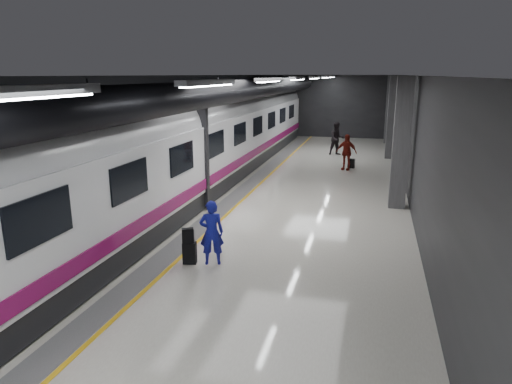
% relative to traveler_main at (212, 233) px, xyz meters
% --- Properties ---
extents(ground, '(40.00, 40.00, 0.00)m').
position_rel_traveler_main_xyz_m(ground, '(0.03, 4.36, -0.81)').
color(ground, silver).
rests_on(ground, ground).
extents(platform_hall, '(10.02, 40.02, 4.51)m').
position_rel_traveler_main_xyz_m(platform_hall, '(-0.25, 5.31, 2.73)').
color(platform_hall, black).
rests_on(platform_hall, ground).
extents(train, '(3.05, 38.00, 4.05)m').
position_rel_traveler_main_xyz_m(train, '(-3.21, 4.36, 1.26)').
color(train, black).
rests_on(train, ground).
extents(traveler_main, '(0.69, 0.57, 1.62)m').
position_rel_traveler_main_xyz_m(traveler_main, '(0.00, 0.00, 0.00)').
color(traveler_main, '#1822B5').
rests_on(traveler_main, ground).
extents(suitcase_main, '(0.37, 0.27, 0.54)m').
position_rel_traveler_main_xyz_m(suitcase_main, '(-0.54, -0.12, -0.54)').
color(suitcase_main, black).
rests_on(suitcase_main, ground).
extents(shoulder_bag, '(0.32, 0.26, 0.37)m').
position_rel_traveler_main_xyz_m(shoulder_bag, '(-0.57, -0.14, -0.08)').
color(shoulder_bag, black).
rests_on(shoulder_bag, suitcase_main).
extents(traveler_far_a, '(1.14, 1.04, 1.89)m').
position_rel_traveler_main_xyz_m(traveler_far_a, '(1.61, 16.65, 0.14)').
color(traveler_far_a, black).
rests_on(traveler_far_a, ground).
extents(traveler_far_b, '(1.10, 0.67, 1.74)m').
position_rel_traveler_main_xyz_m(traveler_far_b, '(2.41, 12.48, 0.06)').
color(traveler_far_b, maroon).
rests_on(traveler_far_b, ground).
extents(suitcase_far, '(0.36, 0.28, 0.47)m').
position_rel_traveler_main_xyz_m(suitcase_far, '(2.65, 12.98, -0.58)').
color(suitcase_far, black).
rests_on(suitcase_far, ground).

